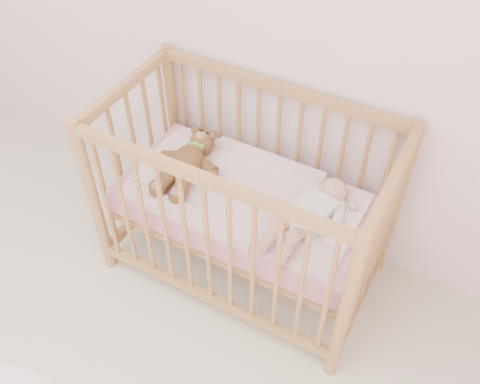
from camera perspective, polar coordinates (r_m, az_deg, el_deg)
The scene contains 5 objects.
crib at distance 2.61m, azimuth 0.53°, elevation -1.17°, with size 1.36×0.76×1.00m, color #B5844D, non-canonical shape.
mattress at distance 2.62m, azimuth 0.53°, elevation -1.39°, with size 1.22×0.62×0.13m, color pink.
blanket at distance 2.57m, azimuth 0.54°, elevation -0.25°, with size 1.10×0.58×0.06m, color pink, non-canonical shape.
baby at distance 2.41m, azimuth 7.60°, elevation -2.13°, with size 0.28×0.58×0.14m, color white, non-canonical shape.
teddy_bear at distance 2.62m, azimuth -5.78°, elevation 3.17°, with size 0.36×0.51×0.14m, color brown, non-canonical shape.
Camera 1 is at (1.31, 0.01, 2.39)m, focal length 40.00 mm.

